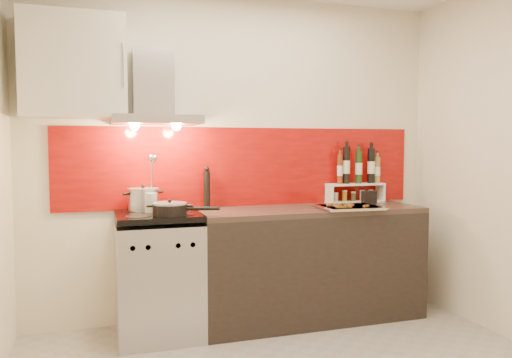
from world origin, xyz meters
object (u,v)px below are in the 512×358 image
object	(u,v)px
counter	(310,263)
pepper_mill	(207,188)
range_stove	(159,276)
baking_tray	(349,207)
saute_pan	(171,209)
stock_pot	(143,199)

from	to	relation	value
counter	pepper_mill	bearing A→B (deg)	165.22
range_stove	baking_tray	world-z (taller)	baking_tray
saute_pan	pepper_mill	distance (m)	0.50
range_stove	stock_pot	xyz separation A→B (m)	(-0.09, 0.16, 0.55)
range_stove	stock_pot	bearing A→B (deg)	119.42
stock_pot	pepper_mill	xyz separation A→B (m)	(0.50, 0.06, 0.07)
saute_pan	baking_tray	xyz separation A→B (m)	(1.39, -0.01, -0.04)
counter	saute_pan	size ratio (longest dim) A/B	3.90
saute_pan	baking_tray	distance (m)	1.39
range_stove	counter	size ratio (longest dim) A/B	0.51
saute_pan	stock_pot	bearing A→B (deg)	118.10
stock_pot	saute_pan	world-z (taller)	stock_pot
saute_pan	pepper_mill	bearing A→B (deg)	47.32
counter	baking_tray	distance (m)	0.56
counter	baking_tray	xyz separation A→B (m)	(0.26, -0.16, 0.47)
pepper_mill	baking_tray	bearing A→B (deg)	-19.27
range_stove	saute_pan	world-z (taller)	saute_pan
counter	saute_pan	world-z (taller)	saute_pan
counter	pepper_mill	distance (m)	1.02
pepper_mill	stock_pot	bearing A→B (deg)	-173.47
pepper_mill	range_stove	bearing A→B (deg)	-152.29
range_stove	saute_pan	xyz separation A→B (m)	(0.07, -0.15, 0.51)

